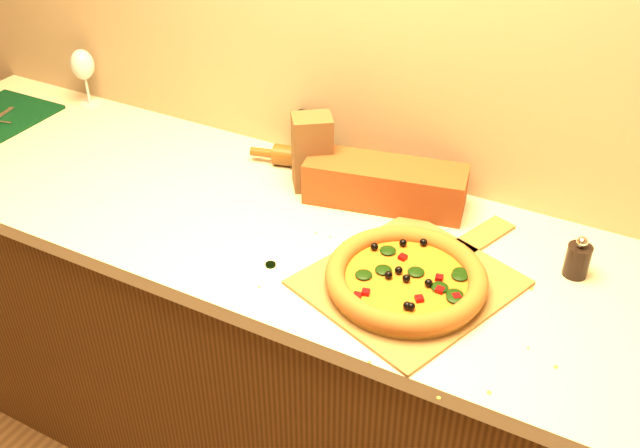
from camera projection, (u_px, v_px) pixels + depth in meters
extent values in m
plane|color=#9E8460|center=(396.00, 9.00, 1.68)|extent=(4.00, 0.00, 4.00)
cube|color=#40250D|center=(329.00, 372.00, 1.98)|extent=(2.80, 0.65, 0.86)
cube|color=beige|center=(331.00, 241.00, 1.72)|extent=(2.84, 0.68, 0.04)
cube|color=brown|center=(409.00, 283.00, 1.55)|extent=(0.49, 0.51, 0.01)
cube|color=brown|center=(484.00, 235.00, 1.70)|extent=(0.11, 0.18, 0.01)
cylinder|color=#C27F30|center=(405.00, 283.00, 1.53)|extent=(0.33, 0.33, 0.02)
cylinder|color=gold|center=(406.00, 279.00, 1.52)|extent=(0.28, 0.28, 0.01)
torus|color=brown|center=(406.00, 276.00, 1.52)|extent=(0.35, 0.35, 0.04)
ellipsoid|color=black|center=(434.00, 275.00, 1.52)|extent=(0.04, 0.04, 0.01)
sphere|color=black|center=(385.00, 274.00, 1.52)|extent=(0.02, 0.02, 0.02)
cube|color=#860406|center=(406.00, 293.00, 1.47)|extent=(0.02, 0.02, 0.01)
cube|color=silver|center=(1.00, 116.00, 2.19)|extent=(0.04, 0.12, 0.01)
cylinder|color=silver|center=(6.00, 122.00, 2.16)|extent=(0.04, 0.02, 0.01)
cylinder|color=black|center=(271.00, 265.00, 1.61)|extent=(0.03, 0.03, 0.01)
cylinder|color=black|center=(577.00, 261.00, 1.56)|extent=(0.05, 0.05, 0.08)
sphere|color=silver|center=(582.00, 242.00, 1.53)|extent=(0.03, 0.03, 0.03)
cylinder|color=#58330F|center=(325.00, 160.00, 1.94)|extent=(0.30, 0.13, 0.06)
cylinder|color=#58330F|center=(391.00, 168.00, 1.91)|extent=(0.07, 0.04, 0.02)
cylinder|color=#58330F|center=(263.00, 152.00, 1.98)|extent=(0.07, 0.04, 0.02)
cube|color=brown|center=(385.00, 184.00, 1.79)|extent=(0.42, 0.21, 0.11)
cylinder|color=silver|center=(90.00, 104.00, 2.30)|extent=(0.07, 0.07, 0.00)
cylinder|color=silver|center=(88.00, 91.00, 2.27)|extent=(0.01, 0.01, 0.08)
ellipsoid|color=silver|center=(82.00, 65.00, 2.22)|extent=(0.07, 0.07, 0.10)
cube|color=brown|center=(312.00, 152.00, 1.83)|extent=(0.13, 0.12, 0.20)
cylinder|color=black|center=(308.00, 139.00, 1.98)|extent=(0.08, 0.08, 0.12)
cylinder|color=black|center=(307.00, 117.00, 1.94)|extent=(0.08, 0.08, 0.01)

